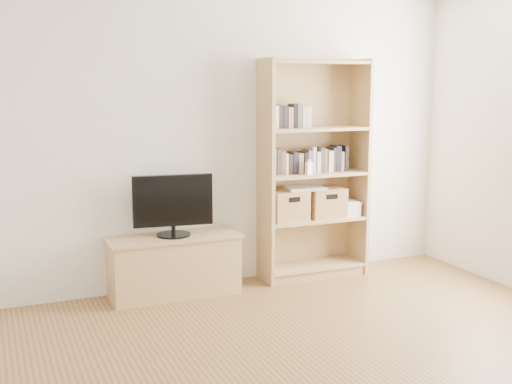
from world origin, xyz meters
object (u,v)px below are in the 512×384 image
tv_stand (174,267)px  basket_right (326,202)px  bookshelf (314,170)px  laptop (305,188)px  television (173,205)px  basket_left (288,205)px  baby_monitor (309,168)px

tv_stand → basket_right: basket_right is taller
bookshelf → laptop: 0.19m
television → laptop: 1.25m
basket_left → bookshelf: bearing=-0.3°
baby_monitor → bookshelf: bearing=30.1°
tv_stand → television: television is taller
tv_stand → bookshelf: bookshelf is taller
basket_left → laptop: size_ratio=0.95×
television → basket_left: television is taller
television → laptop: television is taller
basket_left → laptop: bearing=-3.3°
laptop → basket_right: bearing=8.4°
bookshelf → basket_right: bearing=-2.6°
bookshelf → basket_left: size_ratio=6.09×
television → basket_left: bearing=8.7°
television → laptop: bearing=8.2°
basket_right → television: bearing=-175.9°
basket_right → baby_monitor: bearing=-152.8°
bookshelf → baby_monitor: 0.16m
bookshelf → baby_monitor: bookshelf is taller
basket_right → basket_left: bearing=-177.1°
television → basket_right: television is taller
television → baby_monitor: bearing=3.6°
bookshelf → basket_left: (-0.27, -0.00, -0.31)m
baby_monitor → basket_right: size_ratio=0.35×
basket_left → basket_right: same height
bookshelf → basket_left: bearing=-178.8°
baby_monitor → tv_stand: bearing=161.6°
tv_stand → baby_monitor: size_ratio=9.45×
bookshelf → basket_left: bookshelf is taller
tv_stand → television: size_ratio=1.61×
tv_stand → laptop: bearing=0.6°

